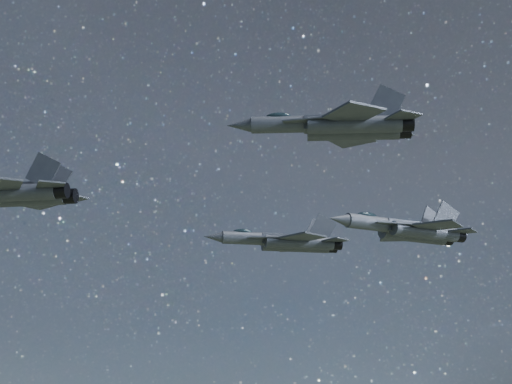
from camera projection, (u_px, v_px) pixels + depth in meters
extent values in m
cube|color=#373C45|center=(14.00, 191.00, 71.77)|extent=(8.21, 3.61, 1.29)
cylinder|color=#373C45|center=(13.00, 193.00, 70.65)|extent=(8.41, 3.73, 1.54)
cylinder|color=#373C45|center=(23.00, 198.00, 72.54)|extent=(8.41, 3.73, 1.54)
cylinder|color=black|center=(61.00, 191.00, 69.92)|extent=(1.62, 1.72, 1.42)
cylinder|color=black|center=(69.00, 196.00, 71.81)|extent=(1.62, 1.72, 1.42)
cube|color=#373C45|center=(32.00, 202.00, 74.88)|extent=(5.67, 5.64, 0.20)
cube|color=#373C45|center=(51.00, 185.00, 68.81)|extent=(2.82, 2.96, 0.15)
cube|color=#373C45|center=(71.00, 198.00, 73.15)|extent=(3.36, 3.35, 0.15)
cube|color=#373C45|center=(43.00, 171.00, 70.43)|extent=(3.28, 1.34, 3.52)
cube|color=#373C45|center=(54.00, 178.00, 72.79)|extent=(3.41, 0.81, 3.52)
cylinder|color=#373C45|center=(253.00, 238.00, 91.74)|extent=(7.27, 2.16, 1.51)
cone|color=#373C45|center=(213.00, 237.00, 90.85)|extent=(2.44, 1.56, 1.35)
ellipsoid|color=#1A292F|center=(243.00, 232.00, 91.70)|extent=(2.39, 1.22, 0.74)
cube|color=#373C45|center=(294.00, 240.00, 92.69)|extent=(8.03, 2.18, 1.26)
cylinder|color=#373C45|center=(300.00, 243.00, 91.74)|extent=(8.23, 2.25, 1.51)
cylinder|color=#373C45|center=(295.00, 246.00, 93.57)|extent=(8.23, 2.25, 1.51)
cylinder|color=black|center=(336.00, 244.00, 92.59)|extent=(1.38, 1.50, 1.39)
cylinder|color=black|center=(331.00, 247.00, 94.42)|extent=(1.38, 1.50, 1.39)
cube|color=#373C45|center=(269.00, 238.00, 90.81)|extent=(5.11, 1.56, 0.12)
cube|color=#373C45|center=(265.00, 242.00, 93.28)|extent=(5.13, 2.43, 0.12)
cube|color=#373C45|center=(303.00, 237.00, 89.55)|extent=(5.44, 5.54, 0.19)
cube|color=#373C45|center=(289.00, 248.00, 95.79)|extent=(5.15, 5.37, 0.19)
cube|color=#373C45|center=(336.00, 240.00, 91.37)|extent=(3.21, 3.26, 0.15)
cube|color=#373C45|center=(325.00, 247.00, 95.59)|extent=(3.03, 3.13, 0.15)
cube|color=#373C45|center=(323.00, 228.00, 92.51)|extent=(3.37, 0.51, 3.44)
cube|color=#373C45|center=(317.00, 232.00, 94.81)|extent=(3.34, 0.73, 3.44)
cylinder|color=#373C45|center=(292.00, 124.00, 65.10)|extent=(6.89, 2.52, 1.42)
cone|color=#373C45|center=(240.00, 125.00, 65.35)|extent=(2.37, 1.62, 1.28)
ellipsoid|color=#1A292F|center=(279.00, 117.00, 65.34)|extent=(2.30, 1.30, 0.70)
cube|color=#373C45|center=(349.00, 124.00, 64.81)|extent=(7.59, 2.59, 1.18)
cylinder|color=#373C45|center=(354.00, 125.00, 63.81)|extent=(7.78, 2.67, 1.42)
cylinder|color=#373C45|center=(353.00, 132.00, 65.57)|extent=(7.78, 2.67, 1.42)
cylinder|color=black|center=(406.00, 124.00, 63.57)|extent=(1.39, 1.49, 1.31)
cylinder|color=black|center=(404.00, 131.00, 65.33)|extent=(1.39, 1.49, 1.31)
cube|color=#373C45|center=(312.00, 120.00, 63.79)|extent=(4.79, 2.60, 0.11)
cube|color=#373C45|center=(312.00, 130.00, 66.16)|extent=(4.76, 1.12, 0.11)
cube|color=#373C45|center=(354.00, 113.00, 61.75)|extent=(4.70, 4.94, 0.18)
cube|color=#373C45|center=(349.00, 138.00, 67.74)|extent=(5.19, 5.23, 0.18)
cube|color=#373C45|center=(403.00, 116.00, 62.49)|extent=(2.76, 2.87, 0.14)
cube|color=#373C45|center=(397.00, 134.00, 66.54)|extent=(3.07, 3.09, 0.14)
cube|color=#373C45|center=(386.00, 103.00, 63.88)|extent=(3.10, 0.92, 3.24)
cube|color=#373C45|center=(384.00, 113.00, 66.08)|extent=(3.18, 0.54, 3.24)
cylinder|color=#373C45|center=(377.00, 224.00, 82.68)|extent=(7.45, 4.14, 1.56)
cone|color=#373C45|center=(339.00, 219.00, 80.55)|extent=(2.74, 2.17, 1.40)
ellipsoid|color=#1A292F|center=(367.00, 216.00, 82.34)|extent=(2.60, 1.84, 0.77)
cube|color=#373C45|center=(416.00, 229.00, 84.98)|extent=(8.17, 4.37, 1.30)
cylinder|color=#373C45|center=(425.00, 232.00, 84.19)|extent=(8.38, 4.50, 1.56)
cylinder|color=#373C45|center=(413.00, 235.00, 85.90)|extent=(8.38, 4.50, 1.56)
cylinder|color=black|center=(458.00, 236.00, 86.23)|extent=(1.73, 1.81, 1.44)
cylinder|color=black|center=(446.00, 239.00, 87.95)|extent=(1.73, 1.81, 1.44)
cube|color=#373C45|center=(398.00, 224.00, 82.29)|extent=(5.31, 2.01, 0.12)
cube|color=#373C45|center=(383.00, 229.00, 84.61)|extent=(4.98, 3.70, 0.12)
cube|color=#373C45|center=(438.00, 225.00, 82.09)|extent=(5.71, 5.61, 0.20)
cube|color=#373C45|center=(398.00, 237.00, 87.92)|extent=(4.53, 4.92, 0.20)
cube|color=#373C45|center=(463.00, 231.00, 84.99)|extent=(3.38, 3.35, 0.15)
cube|color=#373C45|center=(435.00, 239.00, 88.93)|extent=(2.65, 2.82, 0.15)
cube|color=#373C45|center=(446.00, 217.00, 85.74)|extent=(3.38, 1.15, 3.55)
cube|color=#373C45|center=(431.00, 221.00, 87.89)|extent=(3.19, 1.67, 3.55)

